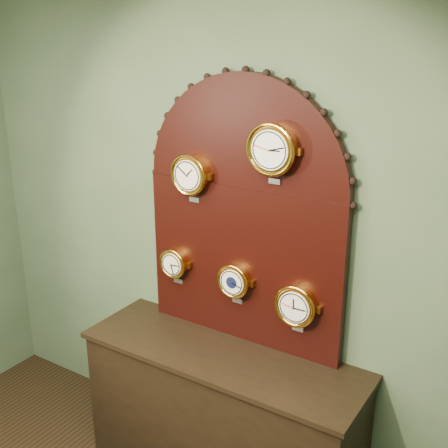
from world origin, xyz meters
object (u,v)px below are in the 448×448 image
Objects in this scene: display_board at (244,206)px; arabic_clock at (272,149)px; hygrometer at (175,263)px; shop_counter at (222,417)px; barometer at (235,281)px; roman_clock at (190,175)px; tide_clock at (296,305)px.

display_board reaches higher than arabic_clock.
hygrometer is at bearing -171.43° from display_board.
shop_counter is at bearing -19.61° from hygrometer.
barometer is at bearing 179.58° from arabic_clock.
shop_counter is 1.05× the size of display_board.
roman_clock reaches higher than shop_counter.
display_board is at bearing 76.32° from barometer.
hygrometer is at bearing 179.80° from arabic_clock.
arabic_clock is at bearing 37.66° from shop_counter.
hygrometer reaches higher than tide_clock.
arabic_clock reaches higher than hygrometer.
display_board reaches higher than tide_clock.
shop_counter is at bearing -84.03° from barometer.
display_board is 6.53× the size of hygrometer.
roman_clock is 0.57m from hygrometer.
barometer is (0.42, -0.00, -0.01)m from hygrometer.
arabic_clock is 0.79m from barometer.
tide_clock is at bearing 0.30° from arabic_clock.
tide_clock is at bearing -0.10° from hygrometer.
roman_clock is (-0.31, 0.15, 1.37)m from shop_counter.
hygrometer is at bearing 179.41° from roman_clock.
roman_clock is 0.99× the size of tide_clock.
display_board is 0.40m from arabic_clock.
roman_clock reaches higher than hygrometer.
roman_clock reaches higher than barometer.
arabic_clock reaches higher than shop_counter.
roman_clock is at bearing -0.59° from hygrometer.
shop_counter is 6.35× the size of barometer.
tide_clock is at bearing -0.11° from barometer.
shop_counter is 0.82m from barometer.
roman_clock is at bearing 153.33° from shop_counter.
arabic_clock is (0.50, -0.00, 0.20)m from roman_clock.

